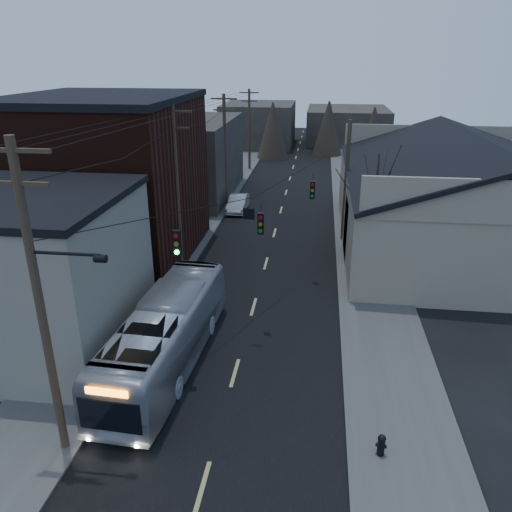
# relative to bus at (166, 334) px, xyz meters

# --- Properties ---
(road_surface) EXTENTS (9.00, 110.00, 0.02)m
(road_surface) POSITION_rel_bus_xyz_m (2.97, 21.74, -1.48)
(road_surface) COLOR black
(road_surface) RESTS_ON ground
(sidewalk_left) EXTENTS (4.00, 110.00, 0.12)m
(sidewalk_left) POSITION_rel_bus_xyz_m (-3.53, 21.74, -1.43)
(sidewalk_left) COLOR #474744
(sidewalk_left) RESTS_ON ground
(sidewalk_right) EXTENTS (4.00, 110.00, 0.12)m
(sidewalk_right) POSITION_rel_bus_xyz_m (9.47, 21.74, -1.43)
(sidewalk_right) COLOR #474744
(sidewalk_right) RESTS_ON ground
(building_clapboard) EXTENTS (8.00, 8.00, 7.00)m
(building_clapboard) POSITION_rel_bus_xyz_m (-6.03, 0.74, 2.01)
(building_clapboard) COLOR gray
(building_clapboard) RESTS_ON ground
(building_brick) EXTENTS (10.00, 12.00, 10.00)m
(building_brick) POSITION_rel_bus_xyz_m (-7.03, 11.74, 3.51)
(building_brick) COLOR black
(building_brick) RESTS_ON ground
(building_left_far) EXTENTS (9.00, 14.00, 7.00)m
(building_left_far) POSITION_rel_bus_xyz_m (-6.53, 27.74, 2.01)
(building_left_far) COLOR #2E2A25
(building_left_far) RESTS_ON ground
(warehouse) EXTENTS (16.16, 20.60, 7.73)m
(warehouse) POSITION_rel_bus_xyz_m (15.97, 16.74, 1.20)
(warehouse) COLOR #7F715C
(warehouse) RESTS_ON ground
(building_far_left) EXTENTS (10.00, 12.00, 6.00)m
(building_far_left) POSITION_rel_bus_xyz_m (-3.03, 56.74, 1.51)
(building_far_left) COLOR #2E2A25
(building_far_left) RESTS_ON ground
(building_far_right) EXTENTS (12.00, 14.00, 5.00)m
(building_far_right) POSITION_rel_bus_xyz_m (9.97, 61.74, 1.01)
(building_far_right) COLOR #2E2A25
(building_far_right) RESTS_ON ground
(bare_tree) EXTENTS (0.40, 0.40, 7.20)m
(bare_tree) POSITION_rel_bus_xyz_m (9.47, 11.74, 2.11)
(bare_tree) COLOR black
(bare_tree) RESTS_ON ground
(utility_lines) EXTENTS (11.24, 45.28, 10.50)m
(utility_lines) POSITION_rel_bus_xyz_m (-0.14, 15.88, 3.46)
(utility_lines) COLOR #382B1E
(utility_lines) RESTS_ON ground
(bus) EXTENTS (3.09, 10.84, 2.99)m
(bus) POSITION_rel_bus_xyz_m (0.00, 0.00, 0.00)
(bus) COLOR #A1A5AC
(bus) RESTS_ON ground
(parked_car) EXTENTS (1.45, 4.16, 1.37)m
(parked_car) POSITION_rel_bus_xyz_m (-0.68, 23.01, -0.81)
(parked_car) COLOR #AEB2B6
(parked_car) RESTS_ON ground
(fire_hydrant) EXTENTS (0.38, 0.27, 0.79)m
(fire_hydrant) POSITION_rel_bus_xyz_m (8.56, -4.32, -0.95)
(fire_hydrant) COLOR black
(fire_hydrant) RESTS_ON sidewalk_right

